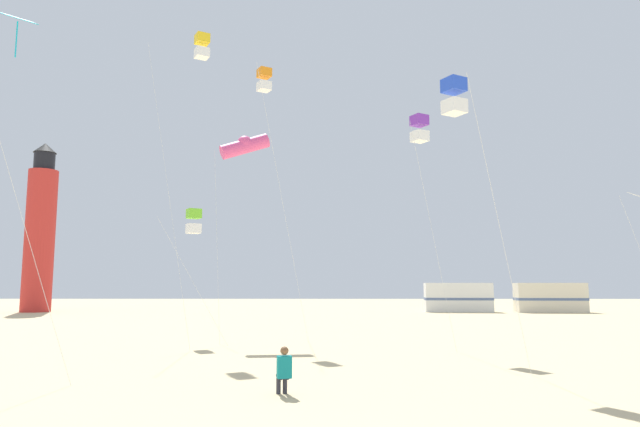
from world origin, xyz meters
TOP-DOWN VIEW (x-y plane):
  - kite_flyer_standing at (-0.83, 7.12)m, footprint 0.42×0.55m
  - kite_box_violet at (4.21, 16.75)m, footprint 1.77×1.59m
  - kite_tube_rainbow at (-3.78, 20.47)m, footprint 2.93×2.41m
  - kite_box_lime at (-5.95, 19.38)m, footprint 3.07×2.32m
  - kite_diamond_cyan at (-8.76, 8.77)m, footprint 2.94×2.94m
  - kite_box_blue at (4.23, 10.43)m, footprint 2.41×2.41m
  - kite_box_gold at (-5.60, 18.56)m, footprint 2.84×2.83m
  - kite_box_orange at (-2.86, 20.49)m, footprint 2.66×2.66m
  - lighthouse_distant at (-28.00, 48.81)m, footprint 2.80×2.80m
  - rv_van_white at (13.19, 49.22)m, footprint 6.61×2.86m
  - rv_van_cream at (21.81, 48.34)m, footprint 6.61×2.87m

SIDE VIEW (x-z plane):
  - kite_flyer_standing at x=-0.83m, z-range 0.03..1.19m
  - rv_van_white at x=13.19m, z-range -0.01..2.79m
  - rv_van_cream at x=21.81m, z-range -0.01..2.79m
  - kite_box_lime at x=-5.95m, z-range 2.49..8.63m
  - lighthouse_distant at x=-28.00m, z-range -0.56..16.24m
  - kite_box_blue at x=4.23m, z-range 3.95..13.04m
  - kite_box_violet at x=4.21m, z-range 4.32..14.13m
  - kite_tube_rainbow at x=-3.78m, z-range 4.37..14.51m
  - kite_diamond_cyan at x=-8.76m, z-range 4.62..15.21m
  - kite_box_orange at x=-2.86m, z-range 6.09..19.49m
  - kite_box_gold at x=-5.60m, z-range 6.55..20.88m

